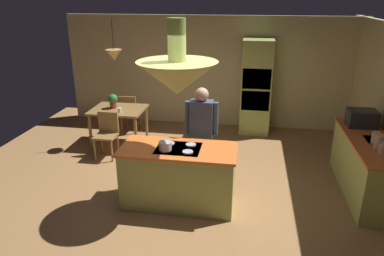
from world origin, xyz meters
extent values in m
plane|color=#9E7042|center=(0.00, 0.00, 0.00)|extent=(8.16, 8.16, 0.00)
cube|color=beige|center=(0.00, 3.45, 1.27)|extent=(6.80, 0.10, 2.55)
cube|color=#A8B259|center=(0.00, -0.20, 0.43)|extent=(1.63, 0.73, 0.87)
cube|color=orange|center=(0.00, -0.20, 0.89)|extent=(1.69, 0.79, 0.04)
cube|color=black|center=(0.00, -0.20, 0.90)|extent=(0.64, 0.52, 0.01)
cylinder|color=#B2B2B7|center=(-0.16, -0.33, 0.92)|extent=(0.15, 0.15, 0.02)
cylinder|color=#B2B2B7|center=(0.16, -0.33, 0.92)|extent=(0.15, 0.15, 0.02)
cylinder|color=#B2B2B7|center=(-0.16, -0.07, 0.92)|extent=(0.15, 0.15, 0.02)
cylinder|color=#B2B2B7|center=(0.16, -0.07, 0.92)|extent=(0.15, 0.15, 0.02)
cube|color=#A8B259|center=(2.84, 0.60, 0.43)|extent=(0.62, 2.01, 0.87)
cube|color=orange|center=(2.84, 0.60, 0.89)|extent=(0.66, 2.05, 0.04)
cube|color=#B2B2B7|center=(3.00, 0.60, 0.83)|extent=(0.48, 0.36, 0.16)
cube|color=#A8B259|center=(1.10, 3.05, 1.04)|extent=(0.66, 0.62, 2.09)
cube|color=black|center=(1.10, 2.76, 1.30)|extent=(0.60, 0.04, 0.44)
cube|color=black|center=(1.10, 2.76, 0.82)|extent=(0.60, 0.04, 0.44)
cube|color=olive|center=(-1.70, 1.90, 0.74)|extent=(1.08, 0.87, 0.04)
cylinder|color=olive|center=(-2.18, 1.52, 0.36)|extent=(0.06, 0.06, 0.72)
cylinder|color=olive|center=(-1.22, 1.52, 0.36)|extent=(0.06, 0.06, 0.72)
cylinder|color=olive|center=(-2.18, 2.28, 0.36)|extent=(0.06, 0.06, 0.72)
cylinder|color=olive|center=(-1.22, 2.28, 0.36)|extent=(0.06, 0.06, 0.72)
cylinder|color=tan|center=(0.15, 0.47, 0.40)|extent=(0.14, 0.14, 0.81)
cylinder|color=tan|center=(0.33, 0.47, 0.40)|extent=(0.14, 0.14, 0.81)
cube|color=#3F4C66|center=(0.24, 0.47, 1.12)|extent=(0.36, 0.22, 0.62)
cylinder|color=#3F4C66|center=(0.02, 0.47, 1.15)|extent=(0.09, 0.09, 0.53)
cylinder|color=#3F4C66|center=(0.46, 0.47, 1.15)|extent=(0.09, 0.09, 0.53)
sphere|color=tan|center=(0.24, 0.47, 1.53)|extent=(0.22, 0.22, 0.22)
cone|color=#A8B259|center=(0.00, -0.20, 1.93)|extent=(1.10, 1.10, 0.45)
cylinder|color=#A8B259|center=(0.00, -0.20, 2.43)|extent=(0.24, 0.24, 0.55)
cone|color=#E0B266|center=(-1.70, 1.90, 1.86)|extent=(0.32, 0.32, 0.22)
cylinder|color=black|center=(-1.70, 1.90, 2.27)|extent=(0.01, 0.01, 0.60)
cube|color=olive|center=(-1.70, 1.16, 0.44)|extent=(0.40, 0.40, 0.04)
cube|color=olive|center=(-1.70, 1.34, 0.66)|extent=(0.40, 0.04, 0.42)
cylinder|color=olive|center=(-1.87, 0.99, 0.21)|extent=(0.04, 0.04, 0.43)
cylinder|color=olive|center=(-1.53, 0.99, 0.21)|extent=(0.04, 0.04, 0.43)
cylinder|color=olive|center=(-1.87, 1.33, 0.21)|extent=(0.04, 0.04, 0.43)
cylinder|color=olive|center=(-1.53, 1.33, 0.21)|extent=(0.04, 0.04, 0.43)
cube|color=olive|center=(-1.70, 2.64, 0.44)|extent=(0.40, 0.40, 0.04)
cube|color=olive|center=(-1.70, 2.46, 0.66)|extent=(0.40, 0.04, 0.42)
cylinder|color=olive|center=(-1.53, 2.81, 0.21)|extent=(0.04, 0.04, 0.43)
cylinder|color=olive|center=(-1.87, 2.81, 0.21)|extent=(0.04, 0.04, 0.43)
cylinder|color=olive|center=(-1.53, 2.47, 0.21)|extent=(0.04, 0.04, 0.43)
cylinder|color=olive|center=(-1.87, 2.47, 0.21)|extent=(0.04, 0.04, 0.43)
cylinder|color=#99382D|center=(-1.81, 1.93, 0.82)|extent=(0.14, 0.14, 0.12)
sphere|color=#2D722D|center=(-1.81, 1.93, 0.96)|extent=(0.20, 0.20, 0.20)
cylinder|color=white|center=(-1.58, 1.68, 0.81)|extent=(0.07, 0.07, 0.09)
cylinder|color=#E0B78C|center=(2.84, 0.10, 0.98)|extent=(0.11, 0.11, 0.15)
cylinder|color=#E0B78C|center=(2.84, 0.28, 1.01)|extent=(0.13, 0.13, 0.20)
cylinder|color=#E0B78C|center=(2.84, 0.46, 1.00)|extent=(0.10, 0.10, 0.18)
cube|color=#232326|center=(2.84, 1.20, 1.05)|extent=(0.46, 0.36, 0.28)
cylinder|color=#B2B2B7|center=(-0.16, -0.33, 0.99)|extent=(0.18, 0.18, 0.12)
camera|label=1|loc=(0.97, -4.83, 2.99)|focal=33.51mm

